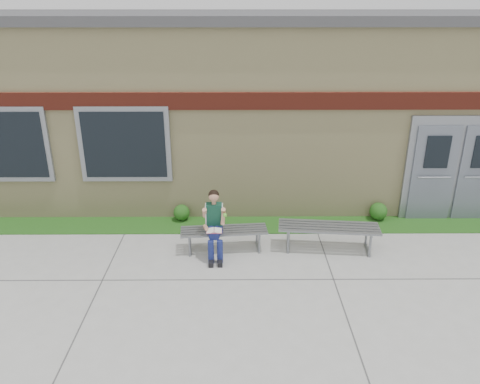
{
  "coord_description": "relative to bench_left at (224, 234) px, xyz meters",
  "views": [
    {
      "loc": [
        -0.67,
        -6.38,
        4.49
      ],
      "look_at": [
        -0.61,
        1.7,
        1.15
      ],
      "focal_mm": 35.0,
      "sensor_mm": 36.0,
      "label": 1
    }
  ],
  "objects": [
    {
      "name": "grass_strip",
      "position": [
        0.92,
        1.03,
        -0.32
      ],
      "size": [
        16.0,
        0.8,
        0.02
      ],
      "primitive_type": "cube",
      "color": "#244B14",
      "rests_on": "ground"
    },
    {
      "name": "girl",
      "position": [
        -0.17,
        -0.19,
        0.33
      ],
      "size": [
        0.46,
        0.75,
        1.26
      ],
      "rotation": [
        0.0,
        0.0,
        0.03
      ],
      "color": "navy",
      "rests_on": "ground"
    },
    {
      "name": "bench_right",
      "position": [
        2.0,
        0.0,
        0.05
      ],
      "size": [
        1.95,
        0.71,
        0.49
      ],
      "rotation": [
        0.0,
        0.0,
        -0.1
      ],
      "color": "gray",
      "rests_on": "ground"
    },
    {
      "name": "school_building",
      "position": [
        0.92,
        4.41,
        1.77
      ],
      "size": [
        16.2,
        6.22,
        4.2
      ],
      "color": "beige",
      "rests_on": "ground"
    },
    {
      "name": "shrub_mid",
      "position": [
        -0.96,
        1.28,
        -0.14
      ],
      "size": [
        0.35,
        0.35,
        0.35
      ],
      "primitive_type": "sphere",
      "color": "#244B14",
      "rests_on": "grass_strip"
    },
    {
      "name": "bench_left",
      "position": [
        0.0,
        0.0,
        0.0
      ],
      "size": [
        1.68,
        0.6,
        0.43
      ],
      "rotation": [
        0.0,
        0.0,
        0.09
      ],
      "color": "gray",
      "rests_on": "ground"
    },
    {
      "name": "ground",
      "position": [
        0.92,
        -1.57,
        -0.33
      ],
      "size": [
        80.0,
        80.0,
        0.0
      ],
      "primitive_type": "plane",
      "color": "#9E9E99",
      "rests_on": "ground"
    },
    {
      "name": "shrub_east",
      "position": [
        3.33,
        1.28,
        -0.12
      ],
      "size": [
        0.38,
        0.38,
        0.38
      ],
      "primitive_type": "sphere",
      "color": "#244B14",
      "rests_on": "grass_strip"
    }
  ]
}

